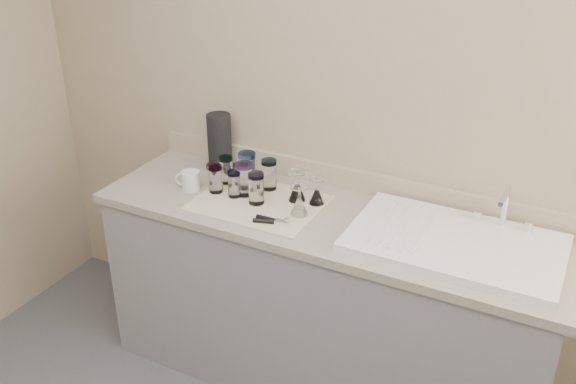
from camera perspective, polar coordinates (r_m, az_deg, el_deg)
The scene contains 17 objects.
room_envelope at distance 1.55m, azimuth -14.46°, elevation -0.09°, with size 3.54×3.50×2.52m.
counter_unit at distance 2.99m, azimuth 3.20°, elevation -9.65°, with size 2.06×0.62×0.90m.
sink_unit at distance 2.60m, azimuth 14.66°, elevation -4.38°, with size 0.82×0.50×0.22m.
dish_towel at distance 2.85m, azimuth -2.63°, elevation -0.94°, with size 0.55×0.42×0.01m, color silver.
tumbler_teal at distance 3.00m, azimuth -5.52°, elevation 2.00°, with size 0.07×0.07×0.13m.
tumbler_cyan at distance 2.97m, azimuth -3.64°, elevation 2.08°, with size 0.08×0.08×0.16m.
tumbler_purple at distance 2.93m, azimuth -1.69°, elevation 1.58°, with size 0.07×0.07×0.14m.
tumbler_magenta at distance 2.92m, azimuth -6.46°, elevation 1.18°, with size 0.07×0.07×0.13m.
tumbler_blue at distance 2.87m, azimuth -4.78°, elevation 0.74°, with size 0.06×0.06×0.12m.
tumbler_lavender at distance 2.80m, azimuth -2.84°, elevation 0.33°, with size 0.07×0.07×0.14m.
tumbler_extra at distance 2.88m, azimuth -3.89°, elevation 1.18°, with size 0.08×0.08×0.15m.
goblet_back_left at distance 2.84m, azimuth 0.81°, elevation 0.14°, with size 0.08×0.08×0.14m.
goblet_back_right at distance 2.81m, azimuth 2.56°, elevation -0.26°, with size 0.07×0.07×0.12m.
goblet_front_right at distance 2.72m, azimuth 1.00°, elevation -1.15°, with size 0.08×0.08×0.14m.
can_opener at distance 2.67m, azimuth -1.47°, elevation -2.57°, with size 0.15×0.07×0.02m.
white_mug at distance 2.99m, azimuth -8.69°, elevation 1.04°, with size 0.13×0.11×0.09m.
paper_towel_roll at distance 3.15m, azimuth -6.10°, elevation 4.44°, with size 0.15×0.15×0.28m.
Camera 1 is at (0.95, -1.01, 2.24)m, focal length 40.00 mm.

